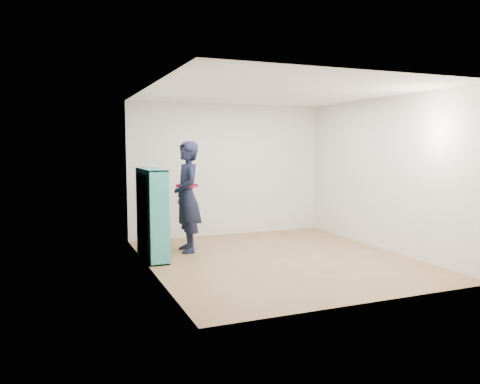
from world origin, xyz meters
name	(u,v)px	position (x,y,z in m)	size (l,w,h in m)	color
floor	(278,259)	(0.00, 0.00, 0.00)	(4.50, 4.50, 0.00)	brown
ceiling	(280,92)	(0.00, 0.00, 2.60)	(4.50, 4.50, 0.00)	white
wall_left	(151,181)	(-2.00, 0.00, 1.30)	(0.02, 4.50, 2.60)	silver
wall_right	(383,174)	(2.00, 0.00, 1.30)	(0.02, 4.50, 2.60)	silver
wall_back	(228,170)	(0.00, 2.25, 1.30)	(4.00, 0.02, 2.60)	silver
wall_front	(370,189)	(0.00, -2.25, 1.30)	(4.00, 0.02, 2.60)	silver
bookshelf	(150,215)	(-1.86, 0.79, 0.70)	(0.31, 1.07, 1.42)	teal
person	(187,197)	(-1.19, 1.04, 0.93)	(0.47, 0.69, 1.86)	black
smartphone	(178,189)	(-1.32, 1.13, 1.05)	(0.03, 0.10, 0.13)	silver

